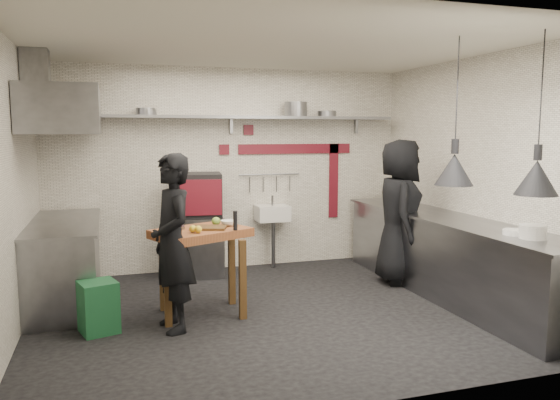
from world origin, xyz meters
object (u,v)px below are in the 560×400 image
object	(u,v)px
combi_oven	(198,195)
chef_right	(399,212)
prep_table	(202,272)
chef_left	(172,243)
green_bin	(98,307)
oven_stand	(198,246)

from	to	relation	value
combi_oven	chef_right	xyz separation A→B (m)	(2.39, -1.11, -0.17)
prep_table	chef_left	bearing A→B (deg)	-157.31
chef_right	green_bin	bearing A→B (deg)	123.09
prep_table	combi_oven	bearing A→B (deg)	58.05
green_bin	oven_stand	bearing A→B (deg)	56.02
green_bin	chef_right	bearing A→B (deg)	11.09
green_bin	prep_table	world-z (taller)	prep_table
oven_stand	prep_table	xyz separation A→B (m)	(-0.21, -1.63, 0.06)
oven_stand	chef_right	world-z (taller)	chef_right
combi_oven	prep_table	world-z (taller)	combi_oven
chef_left	chef_right	world-z (taller)	chef_right
prep_table	chef_right	xyz separation A→B (m)	(2.61, 0.50, 0.46)
oven_stand	chef_right	size ratio (longest dim) A/B	0.44
green_bin	prep_table	distance (m)	1.08
oven_stand	chef_right	distance (m)	2.71
green_bin	chef_left	bearing A→B (deg)	-10.77
green_bin	chef_right	xyz separation A→B (m)	(3.65, 0.72, 0.67)
oven_stand	green_bin	bearing A→B (deg)	-116.47
combi_oven	prep_table	distance (m)	1.74
chef_left	prep_table	bearing A→B (deg)	125.98
combi_oven	chef_left	bearing A→B (deg)	-98.48
prep_table	oven_stand	bearing A→B (deg)	58.75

